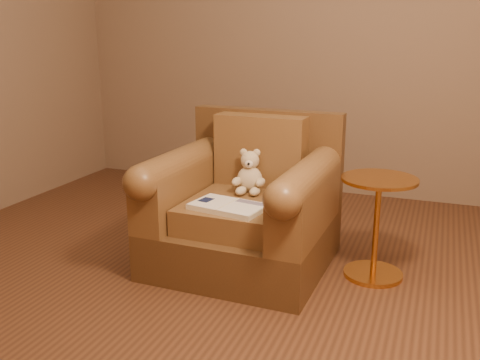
% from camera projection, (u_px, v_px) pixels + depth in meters
% --- Properties ---
extents(floor, '(4.00, 4.00, 0.00)m').
position_uv_depth(floor, '(208.00, 289.00, 2.79)').
color(floor, '#55311D').
rests_on(floor, ground).
extents(armchair, '(0.96, 0.91, 0.84)m').
position_uv_depth(armchair, '(246.00, 208.00, 3.04)').
color(armchair, '#52351B').
rests_on(armchair, floor).
extents(teddy_bear, '(0.18, 0.21, 0.25)m').
position_uv_depth(teddy_bear, '(249.00, 176.00, 3.07)').
color(teddy_bear, beige).
rests_on(teddy_bear, armchair).
extents(guidebook, '(0.41, 0.29, 0.03)m').
position_uv_depth(guidebook, '(228.00, 207.00, 2.78)').
color(guidebook, beige).
rests_on(guidebook, armchair).
extents(side_table, '(0.40, 0.40, 0.56)m').
position_uv_depth(side_table, '(376.00, 224.00, 2.86)').
color(side_table, gold).
rests_on(side_table, floor).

